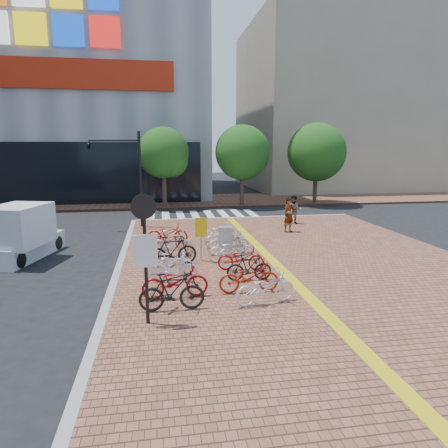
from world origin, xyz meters
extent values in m
plane|color=black|center=(0.00, 0.00, 0.00)|extent=(120.00, 120.00, 0.00)
cube|color=brown|center=(3.00, -5.00, 0.07)|extent=(14.00, 34.00, 0.15)
cube|color=gold|center=(2.00, -5.00, 0.16)|extent=(0.40, 34.00, 0.01)
cube|color=gray|center=(-4.00, -5.00, 0.08)|extent=(0.25, 34.00, 0.15)
cube|color=gray|center=(3.00, 12.00, 0.08)|extent=(14.00, 0.25, 0.15)
cube|color=brown|center=(0.00, 21.00, 0.07)|extent=(70.00, 8.00, 0.15)
cube|color=gray|center=(-16.00, 32.00, 14.00)|extent=(36.00, 24.00, 28.00)
cube|color=gray|center=(18.00, 32.00, 9.00)|extent=(20.00, 18.00, 18.00)
cube|color=silver|center=(-3.00, 14.00, 0.01)|extent=(0.50, 4.00, 0.01)
cube|color=silver|center=(-2.00, 14.00, 0.01)|extent=(0.50, 4.00, 0.01)
cube|color=silver|center=(-1.00, 14.00, 0.01)|extent=(0.50, 4.00, 0.01)
cube|color=silver|center=(0.00, 14.00, 0.01)|extent=(0.50, 4.00, 0.01)
cube|color=silver|center=(1.00, 14.00, 0.01)|extent=(0.50, 4.00, 0.01)
cube|color=silver|center=(2.00, 14.00, 0.01)|extent=(0.50, 4.00, 0.01)
cube|color=silver|center=(3.00, 14.00, 0.01)|extent=(0.50, 4.00, 0.01)
cube|color=silver|center=(4.00, 14.00, 0.01)|extent=(0.50, 4.00, 0.01)
cylinder|color=#38281E|center=(-2.00, 17.50, 1.45)|extent=(0.32, 0.32, 2.60)
sphere|color=#194714|center=(-2.00, 17.50, 4.20)|extent=(3.80, 3.80, 3.80)
sphere|color=#194714|center=(-1.40, 17.20, 3.60)|extent=(2.40, 2.40, 2.40)
cylinder|color=#38281E|center=(4.00, 17.50, 1.45)|extent=(0.32, 0.32, 2.60)
sphere|color=#194714|center=(4.00, 17.50, 4.20)|extent=(4.20, 4.20, 4.20)
sphere|color=#194714|center=(4.60, 17.20, 3.60)|extent=(2.40, 2.40, 2.40)
cylinder|color=#38281E|center=(10.00, 17.50, 1.45)|extent=(0.32, 0.32, 2.60)
sphere|color=#194714|center=(10.00, 17.50, 4.20)|extent=(4.60, 4.60, 4.60)
sphere|color=#194714|center=(10.60, 17.20, 3.60)|extent=(2.40, 2.40, 2.40)
imported|color=black|center=(-2.13, -2.39, 0.70)|extent=(1.83, 0.55, 1.09)
imported|color=#A70B0D|center=(-2.00, -1.47, 0.67)|extent=(2.04, 0.85, 1.04)
imported|color=silver|center=(-2.00, -0.03, 0.65)|extent=(1.73, 0.74, 1.00)
imported|color=white|center=(-2.05, 0.80, 0.58)|extent=(1.71, 0.79, 0.87)
imported|color=black|center=(-1.97, 1.96, 0.73)|extent=(1.99, 0.90, 1.16)
imported|color=silver|center=(-1.90, 3.23, 0.70)|extent=(1.90, 0.85, 1.11)
imported|color=red|center=(-2.01, 4.45, 0.57)|extent=(1.67, 0.78, 0.85)
imported|color=#9E0F0B|center=(-2.06, 5.56, 0.64)|extent=(1.92, 0.83, 0.98)
imported|color=white|center=(0.55, -2.34, 0.64)|extent=(1.96, 1.01, 0.98)
imported|color=#AD210C|center=(0.29, -1.35, 0.65)|extent=(1.90, 0.68, 0.99)
imported|color=black|center=(0.54, -0.24, 0.61)|extent=(1.56, 0.51, 0.93)
imported|color=#AA0D0C|center=(0.50, 0.94, 0.60)|extent=(1.78, 0.89, 0.90)
imported|color=white|center=(0.36, 2.11, 0.64)|extent=(1.92, 0.78, 0.99)
imported|color=#ADADB2|center=(0.43, 3.22, 0.65)|extent=(1.98, 1.00, 0.99)
imported|color=#B5B5BA|center=(0.39, 4.36, 0.59)|extent=(1.74, 0.78, 0.89)
imported|color=white|center=(0.42, 5.63, 0.60)|extent=(1.78, 0.90, 0.89)
imported|color=gray|center=(4.38, 7.13, 1.07)|extent=(0.80, 0.69, 1.84)
imported|color=#4E5763|center=(5.44, 9.30, 0.98)|extent=(0.98, 0.88, 1.67)
cube|color=#ADADB1|center=(0.27, 2.94, 0.77)|extent=(0.64, 0.52, 1.24)
cylinder|color=#B7B7BC|center=(-0.81, 2.43, 1.00)|extent=(0.07, 0.07, 1.70)
cube|color=yellow|center=(-0.81, 2.38, 1.52)|extent=(0.47, 0.11, 0.76)
cylinder|color=black|center=(-2.78, -3.11, 1.81)|extent=(0.10, 0.10, 3.33)
cylinder|color=black|center=(-2.78, -3.18, 3.20)|extent=(0.62, 0.14, 0.62)
cube|color=silver|center=(-2.78, -3.18, 2.09)|extent=(0.61, 0.14, 0.83)
cylinder|color=black|center=(-3.41, 9.94, 2.81)|extent=(0.16, 0.16, 5.32)
cylinder|color=black|center=(-4.74, 9.94, 4.99)|extent=(2.66, 0.11, 0.11)
imported|color=black|center=(-6.07, 9.94, 4.72)|extent=(0.23, 1.10, 0.44)
cube|color=silver|center=(-8.18, 4.60, 0.40)|extent=(2.69, 4.35, 0.81)
cube|color=silver|center=(-7.88, 5.73, 1.39)|extent=(2.09, 2.09, 1.17)
cube|color=silver|center=(-8.37, 3.91, 1.53)|extent=(2.38, 2.89, 1.62)
cylinder|color=black|center=(-8.55, 6.19, 0.31)|extent=(0.35, 0.66, 0.63)
cylinder|color=black|center=(-7.07, 5.79, 0.31)|extent=(0.35, 0.66, 0.63)
cylinder|color=black|center=(-7.81, 3.02, 0.31)|extent=(0.35, 0.66, 0.63)
camera|label=1|loc=(-2.39, -12.93, 4.63)|focal=32.00mm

